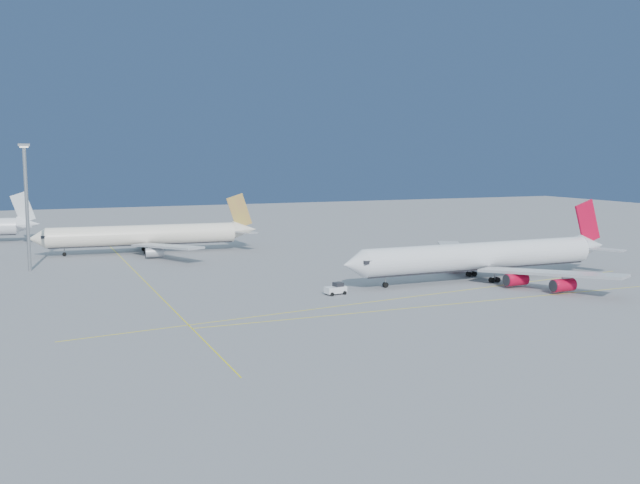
% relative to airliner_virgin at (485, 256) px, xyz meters
% --- Properties ---
extents(ground, '(500.00, 500.00, 0.00)m').
position_rel_airliner_virgin_xyz_m(ground, '(-26.41, -4.89, -4.89)').
color(ground, slate).
rests_on(ground, ground).
extents(taxiway_lines, '(118.86, 140.00, 0.02)m').
position_rel_airliner_virgin_xyz_m(taxiway_lines, '(-41.12, 1.45, -4.88)').
color(taxiway_lines, yellow).
rests_on(taxiway_lines, ground).
extents(airliner_virgin, '(65.56, 59.02, 16.20)m').
position_rel_airliner_virgin_xyz_m(airliner_virgin, '(0.00, 0.00, 0.00)').
color(airliner_virgin, white).
rests_on(airliner_virgin, ground).
extents(airliner_etihad, '(59.57, 54.88, 15.54)m').
position_rel_airliner_virgin_xyz_m(airliner_etihad, '(-58.41, 69.24, -0.16)').
color(airliner_etihad, white).
rests_on(airliner_etihad, ground).
extents(pushback_tug, '(4.23, 2.93, 2.23)m').
position_rel_airliner_virgin_xyz_m(pushback_tug, '(-35.57, -2.97, -3.85)').
color(pushback_tug, white).
rests_on(pushback_tug, ground).
extents(light_mast, '(2.46, 2.46, 28.49)m').
position_rel_airliner_virgin_xyz_m(light_mast, '(-88.17, 48.96, 11.93)').
color(light_mast, gray).
rests_on(light_mast, ground).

